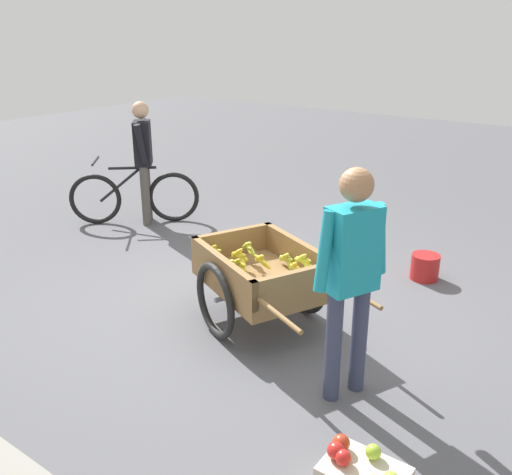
# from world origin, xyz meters

# --- Properties ---
(ground_plane) EXTENTS (24.00, 24.00, 0.00)m
(ground_plane) POSITION_xyz_m (0.00, 0.00, 0.00)
(ground_plane) COLOR #56565B
(fruit_cart) EXTENTS (1.82, 1.37, 0.70)m
(fruit_cart) POSITION_xyz_m (-0.16, 0.10, 0.44)
(fruit_cart) COLOR olive
(fruit_cart) RESTS_ON ground
(vendor_person) EXTENTS (0.32, 0.58, 1.62)m
(vendor_person) POSITION_xyz_m (-1.21, 0.57, 0.97)
(vendor_person) COLOR #333851
(vendor_person) RESTS_ON ground
(bicycle) EXTENTS (1.28, 1.15, 0.85)m
(bicycle) POSITION_xyz_m (2.71, -1.11, 0.35)
(bicycle) COLOR black
(bicycle) RESTS_ON ground
(cyclist_person) EXTENTS (0.38, 0.45, 1.56)m
(cyclist_person) POSITION_xyz_m (2.60, -1.21, 0.93)
(cyclist_person) COLOR #4C4742
(cyclist_person) RESTS_ON ground
(plastic_bucket) EXTENTS (0.28, 0.28, 0.26)m
(plastic_bucket) POSITION_xyz_m (-0.98, -1.62, 0.13)
(plastic_bucket) COLOR #B21E1E
(plastic_bucket) RESTS_ON ground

